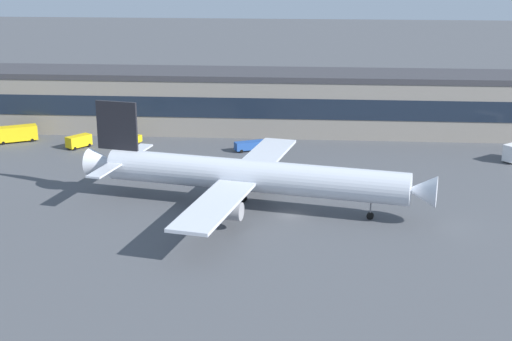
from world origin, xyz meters
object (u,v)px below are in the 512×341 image
(fuel_truck, at_px, (16,133))
(belt_loader, at_px, (250,145))
(crew_van, at_px, (78,141))
(airliner, at_px, (249,176))
(pushback_tractor, at_px, (130,138))

(fuel_truck, distance_m, belt_loader, 50.03)
(fuel_truck, bearing_deg, crew_van, -13.89)
(airliner, bearing_deg, fuel_truck, 144.98)
(crew_van, bearing_deg, pushback_tractor, 24.44)
(fuel_truck, height_order, crew_van, fuel_truck)
(airliner, distance_m, crew_van, 50.54)
(airliner, relative_size, belt_loader, 8.56)
(pushback_tractor, bearing_deg, airliner, -53.01)
(fuel_truck, bearing_deg, belt_loader, -3.79)
(pushback_tractor, relative_size, belt_loader, 0.81)
(airliner, xyz_separation_m, fuel_truck, (-52.52, 36.80, -3.43))
(pushback_tractor, bearing_deg, crew_van, -155.56)
(crew_van, bearing_deg, belt_loader, 0.50)
(airliner, bearing_deg, crew_van, 138.80)
(pushback_tractor, bearing_deg, fuel_truck, -178.19)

